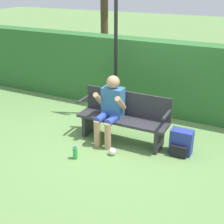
{
  "coord_description": "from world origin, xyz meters",
  "views": [
    {
      "loc": [
        2.0,
        -4.42,
        2.66
      ],
      "look_at": [
        -0.15,
        -0.1,
        0.56
      ],
      "focal_mm": 50.0,
      "sensor_mm": 36.0,
      "label": 1
    }
  ],
  "objects_px": {
    "park_bench": "(124,117)",
    "person_seated": "(111,106)",
    "water_bottle": "(75,153)",
    "backpack": "(181,143)",
    "signpost": "(116,39)"
  },
  "relations": [
    {
      "from": "person_seated",
      "to": "water_bottle",
      "type": "xyz_separation_m",
      "value": [
        -0.22,
        -0.81,
        -0.54
      ]
    },
    {
      "from": "person_seated",
      "to": "backpack",
      "type": "xyz_separation_m",
      "value": [
        1.23,
        0.09,
        -0.45
      ]
    },
    {
      "from": "backpack",
      "to": "signpost",
      "type": "xyz_separation_m",
      "value": [
        -1.63,
        0.92,
        1.37
      ]
    },
    {
      "from": "person_seated",
      "to": "signpost",
      "type": "xyz_separation_m",
      "value": [
        -0.4,
        1.01,
        0.92
      ]
    },
    {
      "from": "backpack",
      "to": "signpost",
      "type": "bearing_deg",
      "value": 150.6
    },
    {
      "from": "park_bench",
      "to": "water_bottle",
      "type": "relative_size",
      "value": 7.18
    },
    {
      "from": "park_bench",
      "to": "person_seated",
      "type": "height_order",
      "value": "person_seated"
    },
    {
      "from": "water_bottle",
      "to": "backpack",
      "type": "bearing_deg",
      "value": 32.05
    },
    {
      "from": "signpost",
      "to": "person_seated",
      "type": "bearing_deg",
      "value": -68.5
    },
    {
      "from": "park_bench",
      "to": "signpost",
      "type": "relative_size",
      "value": 0.57
    },
    {
      "from": "water_bottle",
      "to": "signpost",
      "type": "distance_m",
      "value": 2.35
    },
    {
      "from": "park_bench",
      "to": "water_bottle",
      "type": "bearing_deg",
      "value": -114.22
    },
    {
      "from": "backpack",
      "to": "signpost",
      "type": "relative_size",
      "value": 0.15
    },
    {
      "from": "person_seated",
      "to": "water_bottle",
      "type": "bearing_deg",
      "value": -104.95
    },
    {
      "from": "backpack",
      "to": "water_bottle",
      "type": "relative_size",
      "value": 1.87
    }
  ]
}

